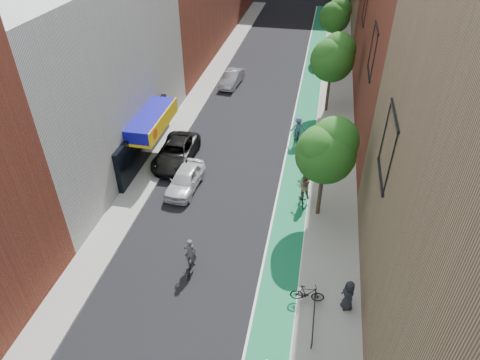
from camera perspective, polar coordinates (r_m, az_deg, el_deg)
The scene contains 17 objects.
ground at distance 20.38m, azimuth -8.36°, elevation -20.74°, with size 160.00×160.00×0.00m, color black.
bike_lane at distance 40.05m, azimuth 9.11°, elevation 10.46°, with size 2.00×68.00×0.01m, color #136C4B.
sidewalk_left at distance 41.46m, azimuth -5.05°, elevation 11.79°, with size 2.00×68.00×0.15m, color gray.
sidewalk_right at distance 40.04m, azimuth 12.73°, elevation 10.13°, with size 3.00×68.00×0.15m, color gray.
building_left_white at distance 31.01m, azimuth -20.98°, elevation 12.95°, with size 8.00×20.00×12.00m, color silver.
tree_near at distance 23.74m, azimuth 11.51°, elevation 4.03°, with size 3.40×3.36×6.42m.
tree_mid at distance 36.37m, azimuth 12.31°, elevation 15.80°, with size 3.55×3.53×6.74m.
tree_far at distance 49.89m, azimuth 12.62°, elevation 20.70°, with size 3.30×3.25×6.21m.
parked_car_white at distance 27.92m, azimuth -7.32°, elevation 0.09°, with size 1.68×4.18×1.42m, color silver.
parked_car_black at distance 30.70m, azimuth -8.52°, elevation 3.67°, with size 2.46×5.32×1.48m, color black.
parked_car_silver at distance 42.40m, azimuth -1.11°, elevation 13.39°, with size 1.46×4.18×1.38m, color #9899A0.
cyclist_lead at distance 22.49m, azimuth -6.61°, elevation -10.52°, with size 0.63×1.60×2.04m.
cyclist_lane_near at distance 26.67m, azimuth 8.43°, elevation -1.32°, with size 0.97×1.70×2.17m.
cyclist_lane_mid at distance 29.60m, azimuth 9.09°, elevation 2.26°, with size 1.06×1.92×2.00m.
cyclist_lane_far at distance 32.82m, azimuth 7.70°, elevation 6.46°, with size 1.27×1.77×2.12m.
parked_bike_mid at distance 21.23m, azimuth 8.97°, elevation -14.73°, with size 0.46×1.64×0.99m, color black.
pedestrian at distance 21.08m, azimuth 14.24°, elevation -14.67°, with size 0.82×0.54×1.69m, color black.
Camera 1 is at (4.88, -10.30, 16.90)m, focal length 32.00 mm.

